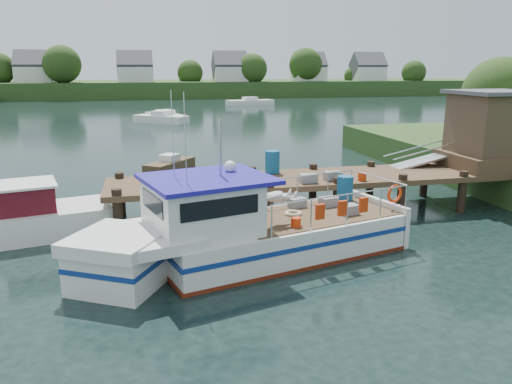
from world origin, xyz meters
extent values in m
plane|color=black|center=(0.00, 0.00, 0.00)|extent=(160.00, 160.00, 0.00)
cylinder|color=#332114|center=(14.00, 6.00, 1.52)|extent=(0.50, 0.50, 3.05)
sphere|color=#284016|center=(14.00, 6.00, 3.96)|extent=(3.90, 3.90, 3.90)
cube|color=#2C471D|center=(0.00, 84.00, 1.40)|extent=(140.00, 24.00, 3.00)
cylinder|color=#332114|center=(-28.00, 79.00, 2.10)|extent=(0.60, 0.60, 4.20)
cylinder|color=#332114|center=(-17.00, 75.00, 2.40)|extent=(0.60, 0.60, 4.80)
sphere|color=#284016|center=(-17.00, 75.00, 5.95)|extent=(6.34, 6.34, 6.34)
cylinder|color=#332114|center=(-6.00, 77.00, 1.50)|extent=(0.60, 0.60, 3.00)
sphere|color=#284016|center=(-6.00, 77.00, 3.72)|extent=(3.96, 3.96, 3.96)
cylinder|color=#332114|center=(5.00, 79.00, 1.80)|extent=(0.60, 0.60, 3.60)
sphere|color=#284016|center=(5.00, 79.00, 4.46)|extent=(4.75, 4.75, 4.75)
cylinder|color=#332114|center=(16.00, 75.00, 2.10)|extent=(0.60, 0.60, 4.20)
sphere|color=#284016|center=(16.00, 75.00, 5.21)|extent=(5.54, 5.54, 5.54)
cylinder|color=#332114|center=(27.00, 77.00, 2.40)|extent=(0.60, 0.60, 4.80)
sphere|color=#284016|center=(27.00, 77.00, 5.95)|extent=(6.34, 6.34, 6.34)
cylinder|color=#332114|center=(38.00, 79.00, 1.50)|extent=(0.60, 0.60, 3.00)
sphere|color=#284016|center=(38.00, 79.00, 3.72)|extent=(3.96, 3.96, 3.96)
cylinder|color=#332114|center=(49.00, 75.00, 1.80)|extent=(0.60, 0.60, 3.60)
sphere|color=#284016|center=(49.00, 75.00, 4.46)|extent=(4.75, 4.75, 4.75)
cube|color=silver|center=(-22.00, 78.00, 4.00)|extent=(6.00, 5.00, 3.00)
cube|color=#47474C|center=(-22.00, 78.00, 5.90)|extent=(6.20, 5.09, 5.09)
cube|color=silver|center=(-5.00, 77.00, 4.00)|extent=(6.00, 5.00, 3.00)
cube|color=#47474C|center=(-5.00, 77.00, 5.90)|extent=(6.20, 5.09, 5.09)
cube|color=silver|center=(12.00, 76.00, 4.00)|extent=(6.00, 5.00, 3.00)
cube|color=#47474C|center=(12.00, 76.00, 5.90)|extent=(6.20, 5.09, 5.09)
cube|color=silver|center=(28.00, 78.00, 4.00)|extent=(6.00, 5.00, 3.00)
cube|color=#47474C|center=(28.00, 78.00, 5.90)|extent=(6.20, 5.09, 5.09)
cube|color=silver|center=(40.00, 77.00, 4.00)|extent=(6.00, 5.00, 3.00)
cube|color=#47474C|center=(40.00, 77.00, 5.90)|extent=(6.20, 5.09, 5.09)
cube|color=#4C3724|center=(2.00, 0.00, 1.30)|extent=(16.00, 3.00, 0.20)
cylinder|color=black|center=(-5.50, -1.30, 0.65)|extent=(0.32, 0.32, 1.90)
cylinder|color=black|center=(-5.50, 1.30, 0.65)|extent=(0.32, 0.32, 1.90)
cylinder|color=black|center=(-3.00, -1.30, 0.65)|extent=(0.32, 0.32, 1.90)
cylinder|color=black|center=(-3.00, 1.30, 0.65)|extent=(0.32, 0.32, 1.90)
cylinder|color=black|center=(-0.50, -1.30, 0.65)|extent=(0.32, 0.32, 1.90)
cylinder|color=black|center=(-0.50, 1.30, 0.65)|extent=(0.32, 0.32, 1.90)
cylinder|color=black|center=(2.00, -1.30, 0.65)|extent=(0.32, 0.32, 1.90)
cylinder|color=black|center=(2.00, 1.30, 0.65)|extent=(0.32, 0.32, 1.90)
cylinder|color=black|center=(4.50, -1.30, 0.65)|extent=(0.32, 0.32, 1.90)
cylinder|color=black|center=(4.50, 1.30, 0.65)|extent=(0.32, 0.32, 1.90)
cylinder|color=black|center=(7.00, -1.30, 0.65)|extent=(0.32, 0.32, 1.90)
cylinder|color=black|center=(7.00, 1.30, 0.65)|extent=(0.32, 0.32, 1.90)
cylinder|color=black|center=(9.50, 1.30, 0.65)|extent=(0.32, 0.32, 1.90)
cube|color=#4C3724|center=(9.00, 0.00, 1.70)|extent=(3.20, 3.00, 0.60)
cube|color=#483728|center=(9.00, 0.00, 3.10)|extent=(2.60, 2.60, 2.40)
cube|color=#47474C|center=(9.00, 0.00, 4.40)|extent=(3.00, 3.00, 0.15)
cube|color=#A5A8AD|center=(6.70, 0.90, 1.65)|extent=(3.34, 0.90, 0.79)
cylinder|color=silver|center=(6.70, 0.50, 2.15)|extent=(3.34, 0.05, 0.76)
cylinder|color=silver|center=(6.70, 1.30, 2.15)|extent=(3.34, 0.05, 0.76)
cube|color=slate|center=(1.00, -1.00, 1.56)|extent=(0.60, 0.40, 0.30)
cube|color=slate|center=(2.00, -0.80, 1.56)|extent=(0.60, 0.40, 0.30)
cylinder|color=red|center=(3.00, -1.10, 1.55)|extent=(0.30, 0.30, 0.28)
cylinder|color=navy|center=(0.20, 0.90, 1.84)|extent=(0.56, 0.56, 0.85)
cube|color=silver|center=(-0.86, -3.98, 0.53)|extent=(7.45, 4.50, 1.07)
cube|color=silver|center=(-5.35, -5.19, 0.53)|extent=(2.70, 2.70, 1.07)
cube|color=silver|center=(-5.35, -5.19, 1.21)|extent=(2.92, 2.98, 0.33)
cube|color=silver|center=(-4.45, -4.95, 1.18)|extent=(2.48, 3.04, 0.28)
cube|color=navy|center=(-0.86, -3.98, 0.67)|extent=(7.55, 4.56, 0.13)
cube|color=navy|center=(-5.35, -5.19, 0.67)|extent=(2.74, 2.74, 0.13)
cube|color=#621D0E|center=(-0.86, -3.98, 0.05)|extent=(7.55, 4.54, 0.13)
cube|color=#4C3724|center=(0.22, -3.69, 1.08)|extent=(5.50, 3.72, 0.04)
cube|color=silver|center=(2.64, -3.04, 0.63)|extent=(0.90, 2.74, 1.25)
cube|color=silver|center=(-3.19, -4.61, 1.77)|extent=(3.14, 3.01, 1.39)
cube|color=black|center=(-2.88, -5.78, 2.04)|extent=(1.98, 0.57, 0.46)
cube|color=black|center=(-3.51, -3.43, 2.04)|extent=(1.98, 0.57, 0.46)
cube|color=black|center=(-4.46, -4.95, 2.04)|extent=(0.47, 1.62, 0.46)
cube|color=#201895|center=(-3.01, -4.56, 2.51)|extent=(3.75, 3.42, 0.11)
cylinder|color=silver|center=(-2.65, -4.46, 3.30)|extent=(0.09, 0.09, 1.49)
cylinder|color=silver|center=(-3.61, -5.20, 3.67)|extent=(0.03, 0.03, 2.23)
cylinder|color=silver|center=(-3.85, -4.30, 3.67)|extent=(0.03, 0.03, 2.23)
sphere|color=silver|center=(-2.30, -3.98, 2.69)|extent=(0.41, 0.41, 0.33)
cylinder|color=silver|center=(0.69, -4.90, 1.95)|extent=(4.50, 1.24, 0.04)
cylinder|color=silver|center=(0.02, -2.42, 1.95)|extent=(4.50, 1.24, 0.04)
cylinder|color=silver|center=(2.62, -3.05, 1.95)|extent=(0.70, 2.48, 0.04)
cylinder|color=silver|center=(-1.51, -5.49, 1.51)|extent=(0.05, 0.05, 0.88)
cylinder|color=silver|center=(-2.18, -3.01, 1.51)|extent=(0.05, 0.05, 0.88)
cylinder|color=silver|center=(-0.35, -5.17, 1.51)|extent=(0.05, 0.05, 0.88)
cylinder|color=silver|center=(-1.01, -2.70, 1.51)|extent=(0.05, 0.05, 0.88)
cylinder|color=silver|center=(0.82, -4.86, 1.51)|extent=(0.05, 0.05, 0.88)
cylinder|color=silver|center=(0.15, -2.38, 1.51)|extent=(0.05, 0.05, 0.88)
cylinder|color=silver|center=(1.99, -4.55, 1.51)|extent=(0.05, 0.05, 0.88)
cylinder|color=silver|center=(1.32, -2.07, 1.51)|extent=(0.05, 0.05, 0.88)
cylinder|color=silver|center=(2.93, -4.29, 1.51)|extent=(0.05, 0.05, 0.88)
cylinder|color=silver|center=(2.26, -1.82, 1.51)|extent=(0.05, 0.05, 0.88)
cube|color=slate|center=(1.26, -3.99, 1.24)|extent=(0.63, 0.50, 0.30)
cube|color=slate|center=(1.00, -3.00, 1.24)|extent=(0.63, 0.50, 0.30)
cube|color=slate|center=(0.00, -2.89, 1.24)|extent=(0.59, 0.47, 0.30)
cylinder|color=navy|center=(1.80, -2.40, 1.49)|extent=(0.64, 0.64, 0.82)
cylinder|color=red|center=(-0.64, -4.79, 1.22)|extent=(0.34, 0.34, 0.28)
torus|color=#BFB28C|center=(-0.37, -3.66, 1.13)|extent=(0.64, 0.64, 0.11)
torus|color=red|center=(2.85, -3.75, 1.58)|extent=(0.58, 0.24, 0.58)
cube|color=red|center=(-0.07, -5.12, 1.58)|extent=(0.28, 0.16, 0.42)
cube|color=red|center=(0.65, -4.93, 1.58)|extent=(0.28, 0.16, 0.42)
cube|color=red|center=(1.36, -4.73, 1.58)|extent=(0.28, 0.16, 0.42)
imported|color=silver|center=(-1.32, -4.40, 1.89)|extent=(0.53, 0.68, 1.64)
cube|color=silver|center=(-8.75, -0.72, 0.45)|extent=(6.22, 3.48, 0.90)
cube|color=#4C0C15|center=(-8.31, -0.61, 1.31)|extent=(1.96, 1.96, 0.86)
cube|color=silver|center=(-8.31, -0.61, 1.76)|extent=(2.18, 2.18, 0.07)
cube|color=#4C3724|center=(-3.25, 8.86, 0.30)|extent=(2.88, 3.25, 0.60)
cube|color=silver|center=(-3.25, 8.86, 0.75)|extent=(1.18, 1.20, 0.39)
cube|color=silver|center=(11.35, 55.73, 0.37)|extent=(7.21, 3.49, 0.74)
cube|color=silver|center=(11.35, 55.73, 0.94)|extent=(2.19, 1.96, 0.48)
cube|color=silver|center=(-2.61, 33.26, 0.39)|extent=(5.47, 4.94, 0.77)
cube|color=silver|center=(-2.61, 33.26, 0.97)|extent=(2.04, 2.00, 0.50)
cube|color=silver|center=(19.22, 15.39, 0.31)|extent=(6.37, 5.09, 0.62)
cube|color=silver|center=(19.22, 15.39, 0.78)|extent=(2.26, 2.18, 0.40)
cube|color=silver|center=(-2.03, 36.01, 0.35)|extent=(4.11, 6.79, 0.69)
cube|color=silver|center=(-2.03, 36.01, 0.87)|extent=(2.03, 2.20, 0.45)
camera|label=1|loc=(-4.65, -17.24, 5.32)|focal=35.00mm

